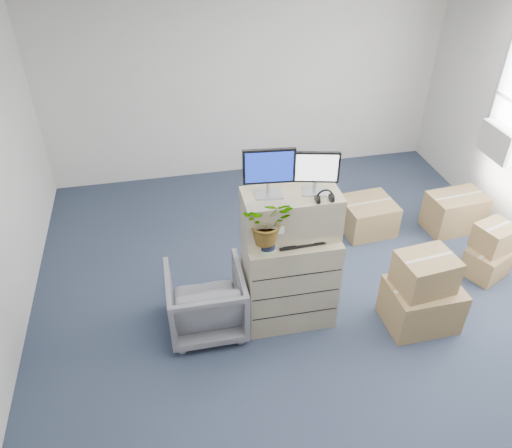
{
  "coord_description": "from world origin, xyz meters",
  "views": [
    {
      "loc": [
        -1.36,
        -3.55,
        4.04
      ],
      "look_at": [
        -0.52,
        0.4,
        1.13
      ],
      "focal_mm": 35.0,
      "sensor_mm": 36.0,
      "label": 1
    }
  ],
  "objects_px": {
    "water_bottle": "(297,222)",
    "potted_plant": "(267,225)",
    "keyboard": "(300,241)",
    "filing_cabinet_lower": "(289,278)",
    "office_chair": "(206,298)",
    "monitor_left": "(269,170)",
    "monitor_right": "(316,170)"
  },
  "relations": [
    {
      "from": "filing_cabinet_lower",
      "to": "potted_plant",
      "type": "distance_m",
      "value": 0.87
    },
    {
      "from": "monitor_left",
      "to": "keyboard",
      "type": "height_order",
      "value": "monitor_left"
    },
    {
      "from": "filing_cabinet_lower",
      "to": "monitor_right",
      "type": "xyz_separation_m",
      "value": [
        0.21,
        0.03,
        1.24
      ]
    },
    {
      "from": "monitor_left",
      "to": "water_bottle",
      "type": "distance_m",
      "value": 0.67
    },
    {
      "from": "filing_cabinet_lower",
      "to": "monitor_right",
      "type": "relative_size",
      "value": 2.54
    },
    {
      "from": "monitor_left",
      "to": "potted_plant",
      "type": "relative_size",
      "value": 0.86
    },
    {
      "from": "keyboard",
      "to": "potted_plant",
      "type": "xyz_separation_m",
      "value": [
        -0.33,
        -0.02,
        0.26
      ]
    },
    {
      "from": "keyboard",
      "to": "office_chair",
      "type": "height_order",
      "value": "keyboard"
    },
    {
      "from": "monitor_right",
      "to": "potted_plant",
      "type": "height_order",
      "value": "monitor_right"
    },
    {
      "from": "filing_cabinet_lower",
      "to": "water_bottle",
      "type": "distance_m",
      "value": 0.67
    },
    {
      "from": "monitor_right",
      "to": "keyboard",
      "type": "xyz_separation_m",
      "value": [
        -0.15,
        -0.13,
        -0.69
      ]
    },
    {
      "from": "monitor_right",
      "to": "water_bottle",
      "type": "height_order",
      "value": "monitor_right"
    },
    {
      "from": "keyboard",
      "to": "potted_plant",
      "type": "relative_size",
      "value": 0.82
    },
    {
      "from": "water_bottle",
      "to": "office_chair",
      "type": "height_order",
      "value": "water_bottle"
    },
    {
      "from": "filing_cabinet_lower",
      "to": "monitor_left",
      "type": "height_order",
      "value": "monitor_left"
    },
    {
      "from": "potted_plant",
      "to": "monitor_left",
      "type": "bearing_deg",
      "value": 74.27
    },
    {
      "from": "keyboard",
      "to": "office_chair",
      "type": "relative_size",
      "value": 0.57
    },
    {
      "from": "filing_cabinet_lower",
      "to": "office_chair",
      "type": "distance_m",
      "value": 0.89
    },
    {
      "from": "office_chair",
      "to": "monitor_right",
      "type": "bearing_deg",
      "value": -179.31
    },
    {
      "from": "monitor_right",
      "to": "office_chair",
      "type": "height_order",
      "value": "monitor_right"
    },
    {
      "from": "monitor_left",
      "to": "water_bottle",
      "type": "xyz_separation_m",
      "value": [
        0.28,
        -0.02,
        -0.61
      ]
    },
    {
      "from": "office_chair",
      "to": "monitor_left",
      "type": "bearing_deg",
      "value": -174.98
    },
    {
      "from": "monitor_left",
      "to": "monitor_right",
      "type": "height_order",
      "value": "monitor_left"
    },
    {
      "from": "office_chair",
      "to": "filing_cabinet_lower",
      "type": "bearing_deg",
      "value": 178.68
    },
    {
      "from": "water_bottle",
      "to": "potted_plant",
      "type": "height_order",
      "value": "potted_plant"
    },
    {
      "from": "monitor_right",
      "to": "keyboard",
      "type": "distance_m",
      "value": 0.72
    },
    {
      "from": "keyboard",
      "to": "filing_cabinet_lower",
      "type": "bearing_deg",
      "value": 118.8
    },
    {
      "from": "filing_cabinet_lower",
      "to": "monitor_left",
      "type": "bearing_deg",
      "value": 160.46
    },
    {
      "from": "monitor_left",
      "to": "office_chair",
      "type": "relative_size",
      "value": 0.6
    },
    {
      "from": "monitor_right",
      "to": "keyboard",
      "type": "relative_size",
      "value": 0.93
    },
    {
      "from": "filing_cabinet_lower",
      "to": "water_bottle",
      "type": "bearing_deg",
      "value": 42.13
    },
    {
      "from": "keyboard",
      "to": "water_bottle",
      "type": "height_order",
      "value": "water_bottle"
    }
  ]
}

